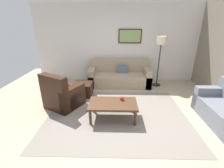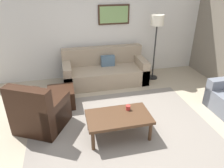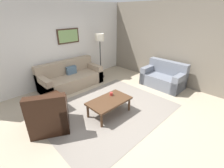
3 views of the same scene
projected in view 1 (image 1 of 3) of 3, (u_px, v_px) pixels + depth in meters
The scene contains 10 objects.
ground_plane at pixel (117, 115), 3.80m from camera, with size 8.00×8.00×0.00m, color tan.
rear_partition at pixel (117, 43), 5.69m from camera, with size 6.00×0.12×2.80m, color silver.
area_rug at pixel (117, 114), 3.80m from camera, with size 3.34×2.63×0.01m, color gray.
couch_main at pixel (119, 76), 5.62m from camera, with size 2.14×0.93×0.88m.
armchair_leather at pixel (62, 96), 4.05m from camera, with size 1.08×1.08×0.95m.
ottoman at pixel (83, 89), 4.76m from camera, with size 0.56×0.56×0.40m, color black.
coffee_table at pixel (113, 105), 3.53m from camera, with size 1.10×0.64×0.41m.
cup at pixel (122, 98), 3.62m from camera, with size 0.08×0.08×0.08m, color #B2332D.
lamp_standing at pixel (161, 46), 5.07m from camera, with size 0.32×0.32×1.71m.
framed_artwork at pixel (130, 36), 5.50m from camera, with size 0.83×0.04×0.50m.
Camera 1 is at (-0.04, -3.25, 2.11)m, focal length 24.68 mm.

